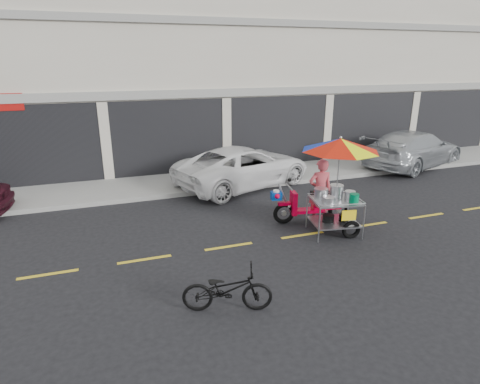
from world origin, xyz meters
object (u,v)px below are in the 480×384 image
object	(u,v)px
white_pickup	(244,166)
food_vendor_rig	(331,171)
silver_pickup	(414,149)
near_bicycle	(227,289)

from	to	relation	value
white_pickup	food_vendor_rig	world-z (taller)	food_vendor_rig
silver_pickup	near_bicycle	world-z (taller)	silver_pickup
white_pickup	food_vendor_rig	bearing A→B (deg)	171.28
silver_pickup	food_vendor_rig	distance (m)	8.16
silver_pickup	near_bicycle	bearing A→B (deg)	105.14
near_bicycle	white_pickup	bearing A→B (deg)	-4.35
white_pickup	near_bicycle	size ratio (longest dim) A/B	3.13
white_pickup	near_bicycle	bearing A→B (deg)	138.44
white_pickup	near_bicycle	xyz separation A→B (m)	(-2.83, -6.97, -0.28)
food_vendor_rig	near_bicycle	bearing A→B (deg)	-134.02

